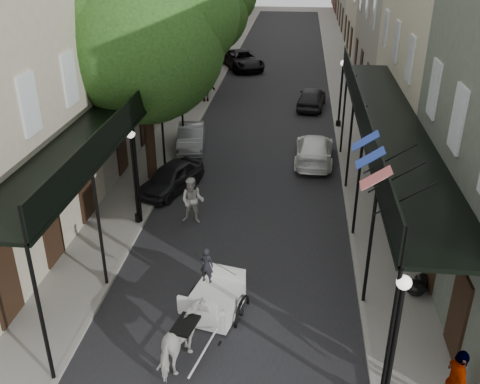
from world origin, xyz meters
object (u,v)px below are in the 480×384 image
(lamppost_left, at_px, (135,175))
(car_left_mid, at_px, (191,137))
(tree_near, at_px, (152,32))
(pedestrian_walking, at_px, (193,201))
(tree_far, at_px, (208,4))
(lamppost_right_far, at_px, (341,93))
(pedestrian_sidewalk_left, at_px, (205,86))
(car_right_far, at_px, (312,98))
(lamppost_right_near, at_px, (394,343))
(pedestrian_sidewalk_right, at_px, (456,383))
(car_right_near, at_px, (314,149))
(horse, at_px, (185,339))
(carriage, at_px, (219,279))
(car_left_far, at_px, (242,60))
(car_left_near, at_px, (171,178))

(lamppost_left, distance_m, car_left_mid, 8.14)
(tree_near, relative_size, pedestrian_walking, 5.16)
(tree_near, relative_size, tree_far, 1.12)
(lamppost_right_far, distance_m, pedestrian_sidewalk_left, 9.26)
(car_right_far, bearing_deg, pedestrian_walking, 80.20)
(lamppost_right_near, height_order, lamppost_right_far, same)
(lamppost_left, xyz_separation_m, car_right_far, (6.70, 15.62, -1.38))
(lamppost_right_near, bearing_deg, tree_far, 107.68)
(tree_near, height_order, lamppost_right_far, tree_near)
(lamppost_left, height_order, pedestrian_walking, lamppost_left)
(pedestrian_sidewalk_right, bearing_deg, tree_far, 19.68)
(pedestrian_sidewalk_right, height_order, car_right_near, pedestrian_sidewalk_right)
(lamppost_right_near, bearing_deg, horse, 168.57)
(carriage, relative_size, pedestrian_sidewalk_right, 1.44)
(lamppost_left, relative_size, car_left_mid, 1.01)
(tree_near, xyz_separation_m, carriage, (3.90, -8.81, -5.47))
(pedestrian_walking, bearing_deg, car_right_near, 57.89)
(tree_far, bearing_deg, car_left_far, 79.05)
(pedestrian_sidewalk_left, height_order, pedestrian_sidewalk_right, pedestrian_sidewalk_left)
(tree_far, relative_size, car_right_near, 1.98)
(car_left_near, bearing_deg, carriage, -45.37)
(carriage, xyz_separation_m, car_right_near, (2.95, 11.53, -0.38))
(pedestrian_sidewalk_right, xyz_separation_m, car_right_far, (-3.01, 23.62, -0.36))
(pedestrian_walking, height_order, car_right_far, pedestrian_walking)
(pedestrian_sidewalk_right, distance_m, car_right_near, 15.19)
(lamppost_left, distance_m, car_left_near, 3.38)
(pedestrian_sidewalk_right, xyz_separation_m, car_left_mid, (-9.21, 16.00, -0.42))
(carriage, height_order, pedestrian_sidewalk_right, carriage)
(tree_near, relative_size, car_left_far, 1.84)
(pedestrian_walking, relative_size, car_left_near, 0.52)
(tree_near, xyz_separation_m, car_right_far, (6.80, 11.44, -5.82))
(lamppost_right_far, bearing_deg, pedestrian_sidewalk_left, 154.26)
(carriage, relative_size, car_left_far, 0.50)
(car_left_mid, height_order, car_left_far, car_left_far)
(tree_near, height_order, lamppost_right_near, tree_near)
(lamppost_right_near, bearing_deg, tree_near, 124.27)
(pedestrian_walking, xyz_separation_m, car_right_near, (4.69, 6.54, -0.30))
(lamppost_left, bearing_deg, lamppost_right_near, -44.29)
(tree_far, distance_m, lamppost_right_near, 27.74)
(lamppost_left, xyz_separation_m, car_right_near, (6.75, 6.90, -1.42))
(horse, height_order, car_left_mid, horse)
(pedestrian_walking, bearing_deg, pedestrian_sidewalk_right, -44.01)
(lamppost_left, relative_size, carriage, 1.42)
(car_left_near, bearing_deg, car_left_mid, 113.06)
(tree_near, distance_m, car_right_far, 14.53)
(car_left_near, xyz_separation_m, car_left_far, (0.67, 22.51, 0.11))
(lamppost_left, bearing_deg, carriage, -50.62)
(tree_near, height_order, pedestrian_walking, tree_near)
(tree_far, xyz_separation_m, lamppost_right_far, (8.35, -6.18, -3.79))
(carriage, distance_m, car_left_near, 8.28)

